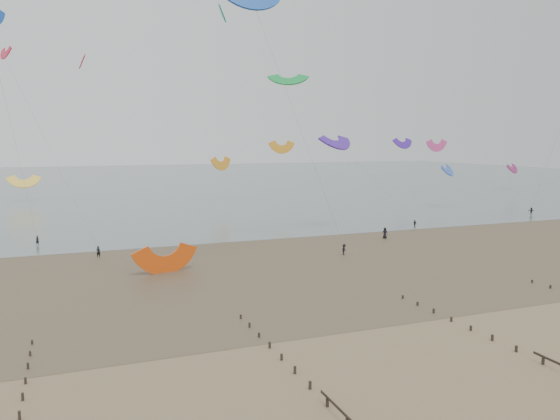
{
  "coord_description": "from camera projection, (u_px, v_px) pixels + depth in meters",
  "views": [
    {
      "loc": [
        -28.63,
        -35.71,
        16.69
      ],
      "look_at": [
        -3.79,
        28.0,
        8.0
      ],
      "focal_mm": 35.0,
      "sensor_mm": 36.0,
      "label": 1
    }
  ],
  "objects": [
    {
      "name": "kitesurfer_lead",
      "position": [
        98.0,
        252.0,
        78.42
      ],
      "size": [
        0.73,
        0.63,
        1.68
      ],
      "primitive_type": "imported",
      "rotation": [
        0.0,
        0.0,
        2.68
      ],
      "color": "black",
      "rests_on": "ground"
    },
    {
      "name": "kites_airborne",
      "position": [
        173.0,
        125.0,
        126.52
      ],
      "size": [
        248.34,
        122.5,
        43.36
      ],
      "color": "#E44393",
      "rests_on": "ground"
    },
    {
      "name": "kitesurfers",
      "position": [
        460.0,
        225.0,
        103.61
      ],
      "size": [
        127.15,
        25.64,
        1.9
      ],
      "color": "black",
      "rests_on": "ground"
    },
    {
      "name": "ground",
      "position": [
        444.0,
        342.0,
        45.43
      ],
      "size": [
        500.0,
        500.0,
        0.0
      ],
      "primitive_type": "plane",
      "color": "brown",
      "rests_on": "ground"
    },
    {
      "name": "grounded_kite",
      "position": [
        166.0,
        272.0,
        69.6
      ],
      "size": [
        8.33,
        7.13,
        3.98
      ],
      "primitive_type": null,
      "rotation": [
        1.54,
        0.0,
        0.23
      ],
      "color": "#E34C0E",
      "rests_on": "ground"
    },
    {
      "name": "sea_and_shore",
      "position": [
        261.0,
        262.0,
        75.75
      ],
      "size": [
        500.0,
        665.0,
        0.03
      ],
      "color": "#475654",
      "rests_on": "ground"
    }
  ]
}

